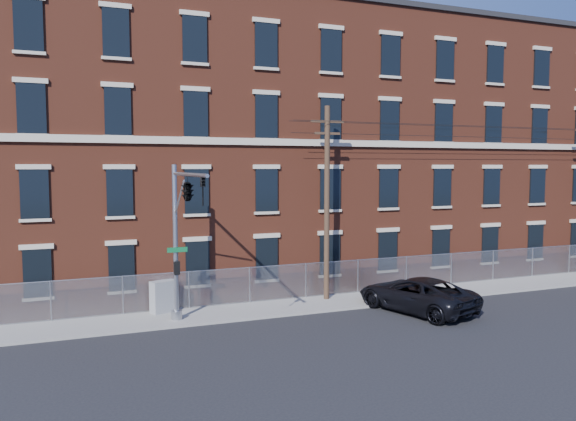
% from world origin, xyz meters
% --- Properties ---
extents(ground, '(140.00, 140.00, 0.00)m').
position_xyz_m(ground, '(0.00, 0.00, 0.00)').
color(ground, black).
rests_on(ground, ground).
extents(sidewalk, '(65.00, 3.00, 0.12)m').
position_xyz_m(sidewalk, '(12.00, 5.00, 0.06)').
color(sidewalk, gray).
rests_on(sidewalk, ground).
extents(mill_building, '(55.30, 14.32, 16.30)m').
position_xyz_m(mill_building, '(12.00, 13.93, 8.15)').
color(mill_building, maroon).
rests_on(mill_building, ground).
extents(chain_link_fence, '(59.06, 0.06, 1.85)m').
position_xyz_m(chain_link_fence, '(12.00, 6.30, 1.06)').
color(chain_link_fence, '#A5A8AD').
rests_on(chain_link_fence, ground).
extents(traffic_signal_mast, '(0.90, 6.75, 7.00)m').
position_xyz_m(traffic_signal_mast, '(-6.00, 2.18, 5.39)').
color(traffic_signal_mast, '#9EA0A5').
rests_on(traffic_signal_mast, ground).
extents(utility_pole_near, '(1.80, 0.28, 10.00)m').
position_xyz_m(utility_pole_near, '(2.00, 5.60, 5.34)').
color(utility_pole_near, '#402E20').
rests_on(utility_pole_near, ground).
extents(pickup_truck, '(4.44, 6.58, 1.67)m').
position_xyz_m(pickup_truck, '(5.21, 2.17, 0.84)').
color(pickup_truck, black).
rests_on(pickup_truck, ground).
extents(utility_cabinet, '(1.34, 0.99, 1.50)m').
position_xyz_m(utility_cabinet, '(-6.35, 6.00, 0.87)').
color(utility_cabinet, gray).
rests_on(utility_cabinet, sidewalk).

